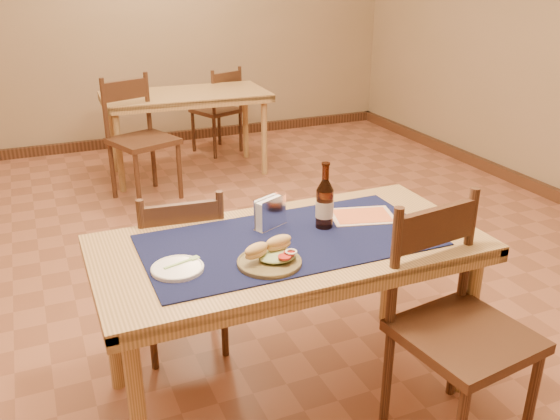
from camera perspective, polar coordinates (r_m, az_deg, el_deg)
name	(u,v)px	position (r m, az deg, el deg)	size (l,w,h in m)	color
room	(224,55)	(2.99, -5.45, 14.64)	(6.04, 7.04, 2.84)	#995C42
main_table	(289,259)	(2.49, 0.91, -4.69)	(1.60, 0.80, 0.75)	tan
placemat	(289,240)	(2.45, 0.92, -2.92)	(1.20, 0.60, 0.01)	#10133C
baseboard	(232,295)	(3.44, -4.62, -8.19)	(6.00, 7.00, 0.10)	#4C2D1B
back_table	(185,102)	(5.44, -9.08, 10.24)	(1.48, 0.79, 0.75)	tan
chair_main_far	(181,267)	(2.91, -9.48, -5.41)	(0.44, 0.44, 0.88)	#4C2D1B
chair_main_near	(456,325)	(2.44, 16.62, -10.55)	(0.52, 0.52, 0.99)	#4C2D1B
chair_back_near	(140,137)	(4.96, -13.33, 6.87)	(0.59, 0.59, 0.99)	#4C2D1B
chair_back_far	(219,109)	(6.10, -5.93, 9.66)	(0.52, 0.52, 0.87)	#4C2D1B
sandwich_plate	(271,257)	(2.25, -0.88, -4.57)	(0.25, 0.25, 0.09)	brown
side_plate	(177,268)	(2.24, -9.84, -5.52)	(0.20, 0.20, 0.02)	white
fork	(184,261)	(2.27, -9.18, -4.91)	(0.15, 0.06, 0.00)	#93C96E
beer_bottle	(325,204)	(2.53, 4.32, 0.61)	(0.08, 0.08, 0.29)	#4C1F0D
napkin_holder	(270,213)	(2.54, -0.96, -0.33)	(0.17, 0.12, 0.14)	white
menu_card	(362,216)	(2.70, 7.92, -0.55)	(0.33, 0.27, 0.01)	beige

